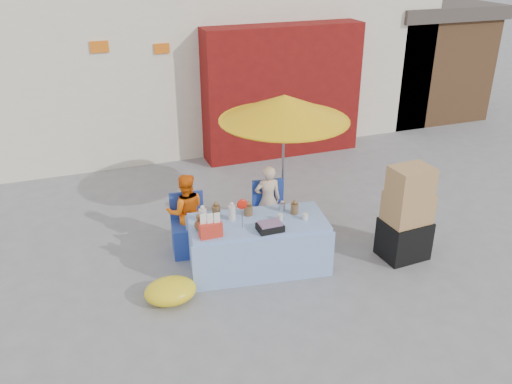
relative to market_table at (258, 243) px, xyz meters
name	(u,v)px	position (x,y,z in m)	size (l,w,h in m)	color
ground	(249,282)	(-0.24, -0.32, -0.37)	(80.00, 80.00, 0.00)	slate
market_table	(258,243)	(0.00, 0.00, 0.00)	(1.97, 1.13, 1.13)	#829AD0
chair_left	(189,236)	(-0.77, 0.71, -0.11)	(0.54, 0.53, 0.85)	#203A97
chair_right	(271,221)	(0.48, 0.71, -0.11)	(0.54, 0.53, 0.85)	#203A97
vendor_orange	(186,212)	(-0.78, 0.84, 0.21)	(0.56, 0.43, 1.15)	orange
vendor_beige	(268,200)	(0.47, 0.84, 0.18)	(0.40, 0.26, 1.10)	beige
umbrella	(284,108)	(0.77, 0.99, 1.52)	(1.90, 1.90, 2.09)	gray
box_stack	(407,217)	(2.02, -0.46, 0.27)	(0.65, 0.55, 1.38)	black
tarp_bundle	(170,291)	(-1.28, -0.36, -0.22)	(0.65, 0.52, 0.29)	yellow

